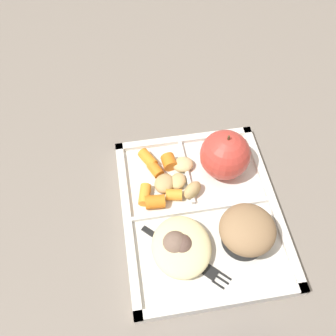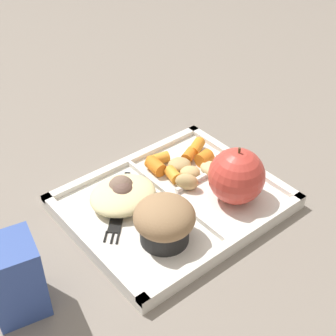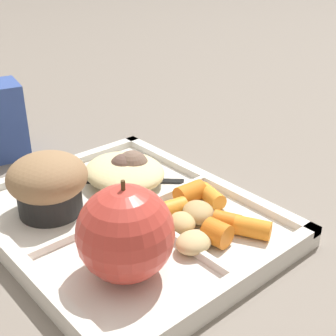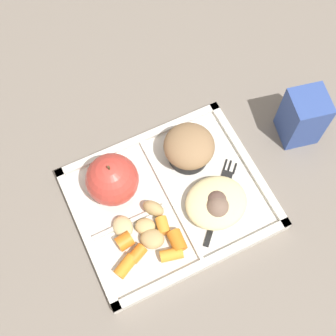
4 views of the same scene
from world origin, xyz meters
name	(u,v)px [view 2 (image 2 of 4)]	position (x,y,z in m)	size (l,w,h in m)	color
ground	(173,207)	(0.00, 0.00, 0.00)	(6.00, 6.00, 0.00)	slate
lunch_tray	(174,203)	(0.00, 0.00, 0.01)	(0.31, 0.25, 0.02)	silver
green_apple	(237,176)	(-0.08, 0.05, 0.06)	(0.08, 0.08, 0.09)	#C63D33
bran_muffin	(164,221)	(0.06, 0.05, 0.05)	(0.08, 0.08, 0.07)	black
carrot_slice_back	(196,147)	(-0.11, -0.07, 0.02)	(0.02, 0.02, 0.04)	orange
carrot_slice_near_corner	(189,155)	(-0.09, -0.06, 0.02)	(0.02, 0.02, 0.03)	orange
carrot_slice_small	(173,175)	(-0.03, -0.04, 0.02)	(0.02, 0.02, 0.03)	orange
carrot_slice_diagonal	(156,166)	(-0.02, -0.07, 0.03)	(0.02, 0.02, 0.03)	orange
carrot_slice_edge	(204,158)	(-0.10, -0.04, 0.03)	(0.02, 0.02, 0.02)	orange
carrot_slice_tilted	(158,159)	(-0.04, -0.09, 0.02)	(0.02, 0.02, 0.04)	orange
potato_chunk_corner	(180,165)	(-0.06, -0.05, 0.02)	(0.04, 0.03, 0.02)	tan
potato_chunk_small	(190,172)	(-0.06, -0.03, 0.02)	(0.03, 0.03, 0.02)	tan
potato_chunk_large	(211,169)	(-0.09, -0.01, 0.02)	(0.04, 0.03, 0.02)	tan
potato_chunk_golden	(187,182)	(-0.03, -0.01, 0.03)	(0.04, 0.02, 0.03)	tan
egg_noodle_pile	(123,195)	(0.06, -0.04, 0.03)	(0.10, 0.09, 0.03)	beige
meatball_back	(123,193)	(0.06, -0.04, 0.03)	(0.04, 0.04, 0.04)	brown
meatball_side	(122,195)	(0.06, -0.05, 0.03)	(0.03, 0.03, 0.03)	brown
meatball_center	(121,188)	(0.06, -0.05, 0.03)	(0.04, 0.04, 0.04)	#755B4C
plastic_fork	(119,209)	(0.08, -0.03, 0.02)	(0.12, 0.12, 0.00)	black
milk_carton	(14,278)	(0.26, 0.02, 0.05)	(0.06, 0.06, 0.11)	#334C99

